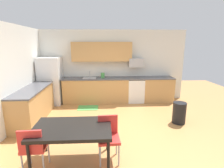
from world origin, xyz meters
TOP-DOWN VIEW (x-y plane):
  - ground_plane at (0.00, 0.00)m, footprint 12.00×12.00m
  - wall_back at (0.00, 2.65)m, footprint 5.80×0.10m
  - wall_left at (-2.65, 0.00)m, footprint 0.10×5.80m
  - cabinet_run_back at (-0.54, 2.30)m, footprint 2.42×0.60m
  - cabinet_run_back_right at (1.83, 2.30)m, footprint 1.13×0.60m
  - cabinet_run_left at (-2.30, 0.80)m, footprint 0.60×2.00m
  - countertop_back at (0.00, 2.30)m, footprint 4.80×0.64m
  - countertop_left at (-2.30, 0.80)m, footprint 0.64×2.00m
  - upper_cabinets_back at (-0.30, 2.43)m, footprint 2.20×0.34m
  - refrigerator at (-2.18, 2.22)m, footprint 0.76×0.70m
  - oven_range at (0.97, 2.30)m, footprint 0.60×0.60m
  - microwave at (0.97, 2.40)m, footprint 0.54×0.36m
  - sink_basin at (-0.77, 2.30)m, footprint 0.48×0.40m
  - sink_faucet at (-0.77, 2.48)m, footprint 0.02×0.02m
  - dining_table at (-0.84, -1.20)m, footprint 1.40×0.90m
  - chair_near_table at (-0.18, -1.10)m, footprint 0.42×0.42m
  - chair_far_side at (-1.46, -1.42)m, footprint 0.42×0.42m
  - trash_bin at (1.85, 0.35)m, footprint 0.36×0.36m
  - floor_mat at (-0.80, 1.65)m, footprint 0.70×0.50m
  - kettle at (-0.28, 2.35)m, footprint 0.14×0.14m

SIDE VIEW (x-z plane):
  - ground_plane at x=0.00m, z-range 0.00..0.00m
  - floor_mat at x=-0.80m, z-range 0.00..0.01m
  - trash_bin at x=1.85m, z-range 0.00..0.60m
  - cabinet_run_back at x=-0.54m, z-range 0.00..0.90m
  - cabinet_run_back_right at x=1.83m, z-range 0.00..0.90m
  - cabinet_run_left at x=-2.30m, z-range 0.00..0.90m
  - oven_range at x=0.97m, z-range 0.00..0.91m
  - chair_near_table at x=-0.18m, z-range 0.08..0.93m
  - chair_far_side at x=-1.46m, z-range 0.08..0.93m
  - dining_table at x=-0.84m, z-range 0.31..1.04m
  - refrigerator at x=-2.18m, z-range 0.00..1.71m
  - sink_basin at x=-0.77m, z-range 0.81..0.95m
  - countertop_back at x=0.00m, z-range 0.90..0.94m
  - countertop_left at x=-2.30m, z-range 0.90..0.94m
  - kettle at x=-0.28m, z-range 0.92..1.12m
  - sink_faucet at x=-0.77m, z-range 0.92..1.16m
  - wall_back at x=0.00m, z-range 0.00..2.70m
  - wall_left at x=-2.65m, z-range 0.00..2.70m
  - microwave at x=0.97m, z-range 1.33..1.65m
  - upper_cabinets_back at x=-0.30m, z-range 1.55..2.25m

